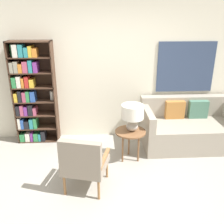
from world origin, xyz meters
TOP-DOWN VIEW (x-y plane):
  - ground_plane at (0.00, 0.00)m, footprint 14.00×14.00m
  - wall_back at (0.03, 2.03)m, footprint 6.40×0.08m
  - bookshelf at (-1.34, 1.84)m, footprint 0.76×0.30m
  - armchair at (-0.32, 0.26)m, footprint 0.69×0.70m
  - couch at (1.57, 1.54)m, footprint 1.70×0.95m
  - side_table at (0.42, 1.03)m, footprint 0.50×0.50m
  - table_lamp at (0.44, 1.05)m, footprint 0.36×0.36m

SIDE VIEW (x-z plane):
  - ground_plane at x=0.00m, z-range 0.00..0.00m
  - couch at x=1.57m, z-range -0.10..0.75m
  - armchair at x=-0.32m, z-range 0.05..0.88m
  - side_table at x=0.42m, z-range 0.21..0.73m
  - table_lamp at x=0.44m, z-range 0.60..1.04m
  - bookshelf at x=-1.34m, z-range 0.00..1.90m
  - wall_back at x=0.03m, z-range 0.00..2.70m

